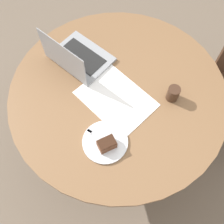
# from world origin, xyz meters

# --- Properties ---
(ground_plane) EXTENTS (12.00, 12.00, 0.00)m
(ground_plane) POSITION_xyz_m (0.00, 0.00, 0.00)
(ground_plane) COLOR #6B5B4C
(dining_table) EXTENTS (1.22, 1.22, 0.73)m
(dining_table) POSITION_xyz_m (0.00, 0.00, 0.59)
(dining_table) COLOR brown
(dining_table) RESTS_ON ground_plane
(paper_document) EXTENTS (0.47, 0.40, 0.00)m
(paper_document) POSITION_xyz_m (-0.01, 0.05, 0.73)
(paper_document) COLOR white
(paper_document) RESTS_ON dining_table
(plate) EXTENTS (0.23, 0.23, 0.01)m
(plate) POSITION_xyz_m (-0.07, 0.30, 0.73)
(plate) COLOR silver
(plate) RESTS_ON dining_table
(cake_slice) EXTENTS (0.10, 0.10, 0.05)m
(cake_slice) POSITION_xyz_m (-0.09, 0.32, 0.77)
(cake_slice) COLOR brown
(cake_slice) RESTS_ON plate
(fork) EXTENTS (0.17, 0.03, 0.00)m
(fork) POSITION_xyz_m (-0.03, 0.29, 0.74)
(fork) COLOR silver
(fork) RESTS_ON plate
(coffee_glass) EXTENTS (0.07, 0.07, 0.09)m
(coffee_glass) POSITION_xyz_m (-0.28, -0.09, 0.77)
(coffee_glass) COLOR #3D2619
(coffee_glass) RESTS_ON dining_table
(laptop) EXTENTS (0.39, 0.33, 0.24)m
(laptop) POSITION_xyz_m (0.30, -0.08, 0.77)
(laptop) COLOR gray
(laptop) RESTS_ON dining_table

